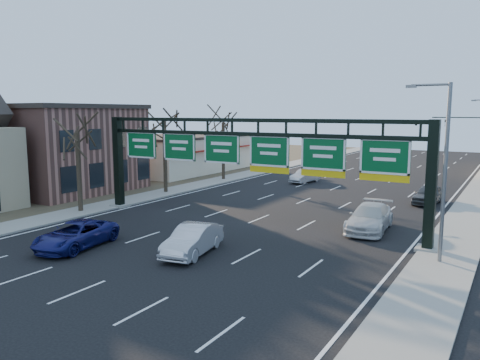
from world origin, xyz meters
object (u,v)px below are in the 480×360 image
Objects in this scene: sign_gantry at (247,157)px; car_white_wagon at (370,218)px; car_silver_sedan at (193,240)px; car_blue_suv at (76,235)px.

sign_gantry is 8.89m from car_white_wagon.
car_white_wagon is at bearing 45.16° from car_silver_sedan.
sign_gantry is 4.28× the size of car_white_wagon.
sign_gantry reaches higher than car_white_wagon.
car_blue_suv is 0.92× the size of car_white_wagon.
sign_gantry is 8.14m from car_silver_sedan.
car_blue_suv is 1.11× the size of car_silver_sedan.
car_white_wagon is (13.09, 12.40, 0.10)m from car_blue_suv.
car_silver_sedan is 0.83× the size of car_white_wagon.
car_blue_suv is (-5.56, -9.57, -3.89)m from sign_gantry.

